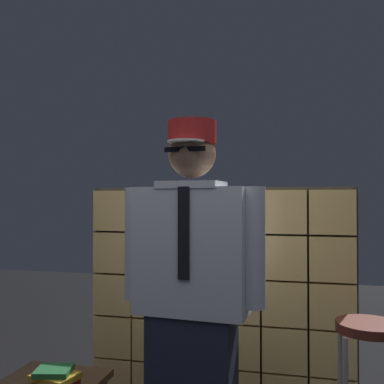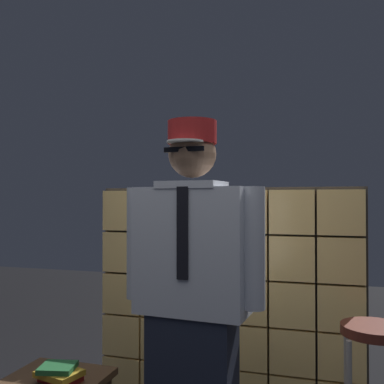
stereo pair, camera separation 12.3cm
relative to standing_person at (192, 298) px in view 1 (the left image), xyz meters
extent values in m
cube|color=#F2C672|center=(-0.79, 0.86, -0.81)|extent=(0.29, 0.08, 0.29)
cube|color=#F2C672|center=(-0.49, 0.86, -0.81)|extent=(0.29, 0.08, 0.29)
cube|color=#F2C672|center=(-0.79, 0.86, -0.51)|extent=(0.29, 0.08, 0.29)
cube|color=#F2C672|center=(-0.49, 0.86, -0.51)|extent=(0.29, 0.08, 0.29)
cube|color=#F2C672|center=(-0.18, 0.86, -0.51)|extent=(0.29, 0.08, 0.29)
cube|color=#F2C672|center=(0.12, 0.86, -0.51)|extent=(0.29, 0.08, 0.29)
cube|color=#F2C672|center=(0.42, 0.86, -0.51)|extent=(0.29, 0.08, 0.29)
cube|color=#F2C672|center=(0.73, 0.86, -0.51)|extent=(0.29, 0.08, 0.29)
cube|color=#F2C672|center=(-0.79, 0.86, -0.20)|extent=(0.29, 0.08, 0.29)
cube|color=#F2C672|center=(-0.49, 0.86, -0.20)|extent=(0.29, 0.08, 0.29)
cube|color=#F2C672|center=(-0.18, 0.86, -0.20)|extent=(0.29, 0.08, 0.29)
cube|color=#F2C672|center=(0.12, 0.86, -0.20)|extent=(0.29, 0.08, 0.29)
cube|color=#F2C672|center=(0.42, 0.86, -0.20)|extent=(0.29, 0.08, 0.29)
cube|color=#F2C672|center=(0.73, 0.86, -0.20)|extent=(0.29, 0.08, 0.29)
cube|color=#F2C672|center=(-0.79, 0.86, 0.10)|extent=(0.29, 0.08, 0.29)
cube|color=#F2C672|center=(-0.49, 0.86, 0.10)|extent=(0.29, 0.08, 0.29)
cube|color=#F2C672|center=(-0.18, 0.86, 0.10)|extent=(0.29, 0.08, 0.29)
cube|color=#F2C672|center=(0.12, 0.86, 0.10)|extent=(0.29, 0.08, 0.29)
cube|color=#F2C672|center=(0.42, 0.86, 0.10)|extent=(0.29, 0.08, 0.29)
cube|color=#F2C672|center=(0.73, 0.86, 0.10)|extent=(0.29, 0.08, 0.29)
cube|color=#F2C672|center=(-0.79, 0.86, 0.41)|extent=(0.29, 0.08, 0.29)
cube|color=#F2C672|center=(-0.49, 0.86, 0.41)|extent=(0.29, 0.08, 0.29)
cube|color=#F2C672|center=(-0.18, 0.86, 0.41)|extent=(0.29, 0.08, 0.29)
cube|color=#F2C672|center=(0.12, 0.86, 0.41)|extent=(0.29, 0.08, 0.29)
cube|color=#F2C672|center=(0.42, 0.86, 0.41)|extent=(0.29, 0.08, 0.29)
cube|color=#F2C672|center=(0.73, 0.86, 0.41)|extent=(0.29, 0.08, 0.29)
cube|color=#38332D|center=(-0.03, 0.91, -0.20)|extent=(1.85, 0.02, 1.54)
cube|color=silver|center=(0.00, 0.00, 0.24)|extent=(0.57, 0.28, 0.62)
cube|color=black|center=(-0.01, -0.12, 0.33)|extent=(0.06, 0.01, 0.44)
cube|color=silver|center=(0.00, 0.00, 0.56)|extent=(0.32, 0.27, 0.04)
sphere|color=#846047|center=(0.00, 0.00, 0.71)|extent=(0.24, 0.24, 0.24)
ellipsoid|color=black|center=(0.00, -0.05, 0.67)|extent=(0.16, 0.10, 0.11)
cube|color=black|center=(-0.01, -0.11, 0.73)|extent=(0.20, 0.03, 0.02)
cylinder|color=white|center=(-0.01, -0.09, 0.76)|extent=(0.19, 0.19, 0.01)
cylinder|color=maroon|center=(0.00, 0.00, 0.82)|extent=(0.24, 0.24, 0.11)
cylinder|color=silver|center=(0.31, -0.03, 0.26)|extent=(0.12, 0.12, 0.57)
cylinder|color=silver|center=(-0.31, 0.03, 0.26)|extent=(0.12, 0.12, 0.57)
cylinder|color=#592319|center=(0.87, 0.37, -0.19)|extent=(0.34, 0.34, 0.05)
cube|color=maroon|center=(-0.70, -0.06, -0.45)|extent=(0.23, 0.17, 0.04)
cube|color=olive|center=(-0.70, -0.08, -0.42)|extent=(0.25, 0.21, 0.03)
cube|color=#1E592D|center=(-0.71, -0.08, -0.39)|extent=(0.20, 0.19, 0.03)
camera|label=1|loc=(0.50, -2.09, 0.49)|focal=40.68mm
camera|label=2|loc=(0.62, -2.06, 0.49)|focal=40.68mm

